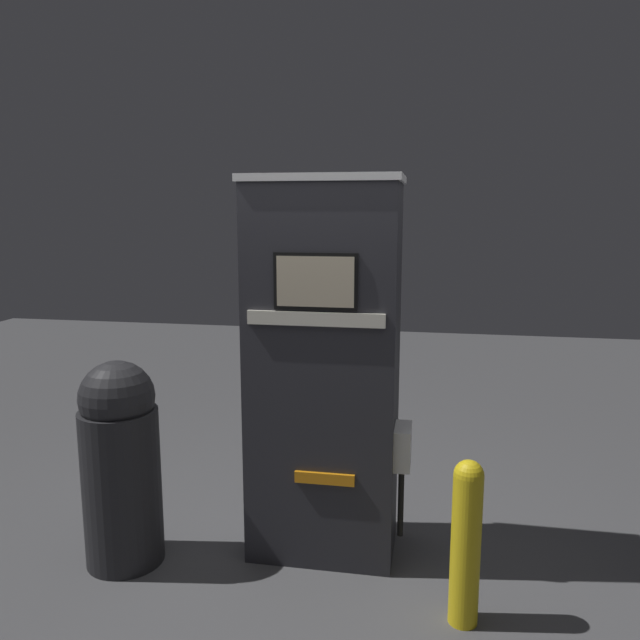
% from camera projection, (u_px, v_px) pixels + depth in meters
% --- Properties ---
extents(ground_plane, '(14.00, 14.00, 0.00)m').
position_uv_depth(ground_plane, '(316.00, 570.00, 3.47)').
color(ground_plane, '#4C4C4F').
extents(gas_pump, '(0.93, 0.54, 2.16)m').
position_uv_depth(gas_pump, '(324.00, 370.00, 3.52)').
color(gas_pump, '#28282D').
rests_on(gas_pump, ground_plane).
extents(safety_bollard, '(0.14, 0.14, 0.83)m').
position_uv_depth(safety_bollard, '(466.00, 538.00, 2.96)').
color(safety_bollard, yellow).
rests_on(safety_bollard, ground_plane).
extents(trash_bin, '(0.43, 0.43, 1.17)m').
position_uv_depth(trash_bin, '(121.00, 461.00, 3.47)').
color(trash_bin, '#232326').
rests_on(trash_bin, ground_plane).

